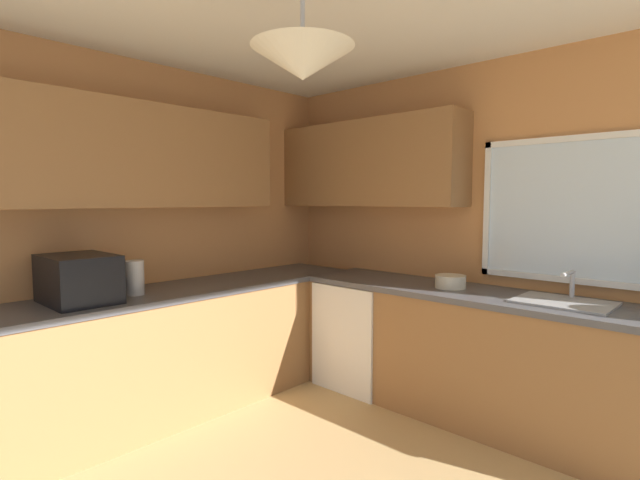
{
  "coord_description": "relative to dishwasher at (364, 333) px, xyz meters",
  "views": [
    {
      "loc": [
        1.45,
        -1.44,
        1.5
      ],
      "look_at": [
        -0.59,
        0.73,
        1.25
      ],
      "focal_mm": 26.64,
      "sensor_mm": 36.0,
      "label": 1
    }
  ],
  "objects": [
    {
      "name": "room_shell",
      "position": [
        0.08,
        -1.02,
        1.38
      ],
      "size": [
        3.83,
        3.94,
        2.55
      ],
      "color": "#C6844C",
      "rests_on": "ground_plane"
    },
    {
      "name": "counter_run_left",
      "position": [
        -0.66,
        -1.57,
        0.02
      ],
      "size": [
        0.65,
        3.55,
        0.88
      ],
      "color": "olive",
      "rests_on": "ground_plane"
    },
    {
      "name": "counter_run_back",
      "position": [
        1.09,
        0.03,
        0.02
      ],
      "size": [
        2.92,
        0.65,
        0.88
      ],
      "color": "olive",
      "rests_on": "ground_plane"
    },
    {
      "name": "dishwasher",
      "position": [
        0.0,
        0.0,
        0.0
      ],
      "size": [
        0.6,
        0.6,
        0.84
      ],
      "primitive_type": "cube",
      "color": "white",
      "rests_on": "ground_plane"
    },
    {
      "name": "microwave",
      "position": [
        -0.66,
        -1.95,
        0.61
      ],
      "size": [
        0.48,
        0.36,
        0.29
      ],
      "primitive_type": "cube",
      "color": "black",
      "rests_on": "counter_run_left"
    },
    {
      "name": "kettle",
      "position": [
        -0.64,
        -1.61,
        0.58
      ],
      "size": [
        0.12,
        0.12,
        0.23
      ],
      "primitive_type": "cylinder",
      "color": "#B7B7BC",
      "rests_on": "counter_run_left"
    },
    {
      "name": "sink_assembly",
      "position": [
        1.48,
        0.04,
        0.48
      ],
      "size": [
        0.53,
        0.4,
        0.19
      ],
      "color": "#9EA0A5",
      "rests_on": "counter_run_back"
    },
    {
      "name": "bowl",
      "position": [
        0.74,
        0.03,
        0.51
      ],
      "size": [
        0.21,
        0.21,
        0.09
      ],
      "primitive_type": "cylinder",
      "color": "beige",
      "rests_on": "counter_run_back"
    }
  ]
}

